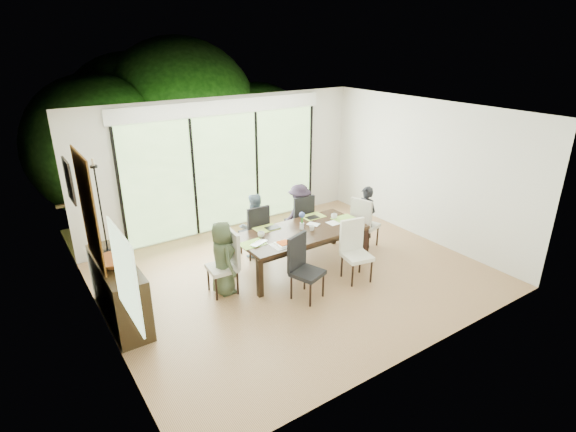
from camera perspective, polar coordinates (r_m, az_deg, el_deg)
floor at (r=7.65m, az=1.06°, el=-7.59°), size 6.00×5.00×0.01m
ceiling at (r=6.74m, az=1.22°, el=12.90°), size 6.00×5.00×0.01m
wall_back at (r=9.15m, az=-7.98°, el=6.43°), size 6.00×0.02×2.70m
wall_front at (r=5.39m, az=16.70°, el=-5.63°), size 6.00×0.02×2.70m
wall_left at (r=6.01m, az=-23.15°, el=-3.63°), size 0.02×5.00×2.70m
wall_right at (r=9.07m, az=16.98°, el=5.54°), size 0.02×5.00×2.70m
glass_doors at (r=9.15m, az=-7.82°, el=5.47°), size 4.20×0.02×2.30m
blinds_header at (r=8.87m, az=-8.23°, el=13.53°), size 4.40×0.06×0.28m
mullion_a at (r=8.48m, az=-20.57°, el=2.92°), size 0.05×0.04×2.30m
mullion_b at (r=8.88m, az=-11.84°, el=4.68°), size 0.05×0.04×2.30m
mullion_c at (r=9.46m, az=-3.99°, el=6.16°), size 0.05×0.04×2.30m
mullion_d at (r=10.21m, az=2.87°, el=7.36°), size 0.05×0.04×2.30m
side_window at (r=4.88m, az=-19.96°, el=-7.10°), size 0.02×0.90×1.00m
deck at (r=10.36m, az=-9.78°, el=0.00°), size 6.00×1.80×0.10m
rail_top at (r=10.86m, az=-11.76°, el=4.25°), size 6.00×0.08×0.06m
foliage_left at (r=11.08m, az=-22.85°, el=8.12°), size 3.20×3.20×3.20m
foliage_mid at (r=12.17m, az=-13.45°, el=12.06°), size 4.00×4.00×4.00m
foliage_right at (r=12.31m, az=-3.92°, el=10.15°), size 2.80×2.80×2.80m
foliage_far at (r=12.55m, az=-18.88°, el=10.95°), size 3.60×3.60×3.60m
table_top at (r=7.63m, az=1.69°, el=-2.04°), size 2.21×1.01×0.06m
table_apron at (r=7.66m, az=1.68°, el=-2.61°), size 2.03×0.83×0.09m
table_leg_fl at (r=6.94m, az=-3.59°, el=-7.87°), size 0.08×0.08×0.64m
table_leg_fr at (r=8.11m, az=9.68°, el=-3.54°), size 0.08×0.08×0.64m
table_leg_bl at (r=7.61m, az=-6.91°, el=-5.16°), size 0.08×0.08×0.64m
table_leg_br at (r=8.69m, az=5.82°, el=-1.54°), size 0.08×0.08×0.64m
chair_left_end at (r=7.01m, az=-8.40°, el=-5.97°), size 0.46×0.46×1.01m
chair_right_end at (r=8.58m, az=9.85°, el=-0.70°), size 0.53×0.53×1.01m
chair_far_left at (r=8.13m, az=-4.40°, el=-1.75°), size 0.44×0.44×1.01m
chair_far_right at (r=8.62m, az=1.37°, el=-0.26°), size 0.47×0.47×1.01m
chair_near_left at (r=6.80m, az=2.51°, el=-6.67°), size 0.54×0.54×1.01m
chair_near_right at (r=7.38m, az=8.80°, el=-4.52°), size 0.50×0.50×1.01m
person_left_end at (r=6.98m, az=-8.29°, el=-5.29°), size 0.39×0.58×1.19m
person_right_end at (r=8.54m, az=9.79°, el=-0.18°), size 0.41×0.59×1.19m
person_far_left at (r=8.08m, az=-4.35°, el=-1.22°), size 0.58×0.40×1.19m
person_far_right at (r=8.57m, az=1.45°, el=0.24°), size 0.58×0.39×1.19m
placemat_left at (r=7.15m, az=-4.52°, el=-3.54°), size 0.41×0.29×0.01m
placemat_right at (r=8.17m, az=7.12°, el=-0.32°), size 0.41×0.29×0.01m
placemat_far_l at (r=7.70m, az=-2.77°, el=-1.59°), size 0.41×0.29×0.01m
placemat_far_r at (r=8.22m, az=3.19°, el=-0.03°), size 0.41×0.29×0.01m
placemat_paper at (r=7.11m, az=-0.52°, el=-3.63°), size 0.41×0.29×0.01m
tablet_far_l at (r=7.70m, az=-1.94°, el=-1.49°), size 0.24×0.17×0.01m
tablet_far_r at (r=8.15m, az=3.12°, el=-0.17°), size 0.22×0.16×0.01m
papers at (r=7.98m, az=6.00°, el=-0.82°), size 0.28×0.20×0.00m
platter_base at (r=7.10m, az=-0.52°, el=-3.53°), size 0.24×0.24×0.02m
platter_snacks at (r=7.10m, az=-0.52°, el=-3.41°), size 0.18×0.18×0.01m
vase at (r=7.66m, az=1.78°, el=-1.26°), size 0.07×0.07×0.11m
hyacinth_stems at (r=7.62m, az=1.79°, el=-0.50°), size 0.04×0.04×0.15m
hyacinth_blooms at (r=7.58m, az=1.80°, el=0.15°), size 0.10×0.10×0.10m
laptop at (r=7.12m, az=-3.43°, el=-3.57°), size 0.36×0.29×0.02m
cup_a at (r=7.37m, az=-3.42°, el=-2.37°), size 0.16×0.16×0.09m
cup_b at (r=7.61m, az=3.05°, el=-1.55°), size 0.13×0.13×0.08m
cup_c at (r=8.13m, az=5.88°, el=-0.05°), size 0.13×0.13×0.09m
book at (r=7.79m, az=2.98°, el=-1.25°), size 0.23×0.25×0.02m
sideboard at (r=6.79m, az=-20.66°, el=-8.85°), size 0.45×1.59×0.90m
bowl at (r=6.47m, az=-21.03°, el=-5.38°), size 0.47×0.47×0.12m
candlestick_base at (r=6.89m, az=-21.91°, el=-4.18°), size 0.10×0.10×0.04m
candlestick_shaft at (r=6.65m, az=-22.66°, el=0.69°), size 0.02×0.02×1.24m
candlestick_pan at (r=6.47m, az=-23.45°, el=5.78°), size 0.10×0.10×0.03m
candle at (r=6.46m, az=-23.53°, el=6.29°), size 0.04×0.04×0.10m
tapestry at (r=6.25m, az=-24.04°, el=0.71°), size 0.02×1.00×1.50m
art_frame at (r=7.47m, az=-26.07°, el=4.04°), size 0.03×0.55×0.65m
art_canvas at (r=7.47m, az=-25.92°, el=4.07°), size 0.01×0.45×0.55m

